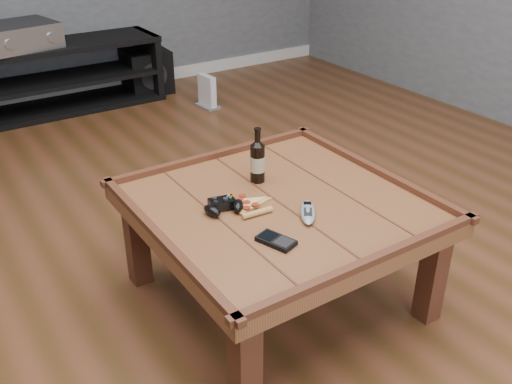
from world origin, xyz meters
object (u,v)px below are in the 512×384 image
smartphone (276,241)px  subwoofer (147,71)px  beer_bottle (258,160)px  coffee_table (279,216)px  game_controller (224,206)px  game_console (207,93)px  remote_control (308,212)px  media_console (66,77)px  av_receiver (18,36)px  pizza_slice (248,205)px

smartphone → subwoofer: bearing=55.8°
beer_bottle → subwoofer: (0.64, 2.61, -0.37)m
coffee_table → smartphone: size_ratio=7.11×
game_controller → game_console: size_ratio=0.66×
beer_bottle → subwoofer: 2.71m
game_controller → remote_control: size_ratio=0.96×
coffee_table → game_controller: size_ratio=6.28×
coffee_table → remote_control: same height
coffee_table → subwoofer: coffee_table is taller
media_console → av_receiver: av_receiver is taller
coffee_table → media_console: 2.75m
game_controller → game_console: bearing=74.6°
beer_bottle → game_controller: bearing=-150.3°
smartphone → subwoofer: smartphone is taller
game_controller → game_console: 2.42m
media_console → game_controller: media_console is taller
game_controller → subwoofer: game_controller is taller
coffee_table → beer_bottle: (0.03, 0.19, 0.15)m
remote_control → pizza_slice: bearing=167.9°
coffee_table → remote_control: size_ratio=6.03×
beer_bottle → game_console: 2.21m
av_receiver → subwoofer: size_ratio=1.53×
pizza_slice → remote_control: size_ratio=1.31×
coffee_table → media_console: bearing=90.0°
smartphone → av_receiver: av_receiver is taller
subwoofer → coffee_table: bearing=-100.0°
smartphone → subwoofer: size_ratio=0.40×
game_controller → smartphone: bearing=-70.4°
pizza_slice → subwoofer: (0.79, 2.77, -0.29)m
pizza_slice → subwoofer: bearing=78.2°
coffee_table → game_console: 2.38m
media_console → game_controller: (-0.21, -2.69, 0.23)m
media_console → remote_control: media_console is taller
beer_bottle → game_console: bearing=66.7°
smartphone → remote_control: (0.20, 0.08, 0.00)m
game_console → beer_bottle: bearing=-118.8°
pizza_slice → game_console: size_ratio=0.90×
remote_control → subwoofer: size_ratio=0.47×
pizza_slice → av_receiver: (-0.16, 2.71, 0.13)m
game_console → game_controller: bearing=-122.7°
smartphone → av_receiver: bearing=73.5°
subwoofer → smartphone: bearing=-102.1°
pizza_slice → game_console: 2.40m
game_controller → remote_control: bearing=-27.4°
pizza_slice → av_receiver: size_ratio=0.40×
remote_control → game_console: size_ratio=0.69×
smartphone → remote_control: 0.22m
game_controller → media_console: bearing=97.4°
coffee_table → av_receiver: size_ratio=1.86×
beer_bottle → game_controller: beer_bottle is taller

